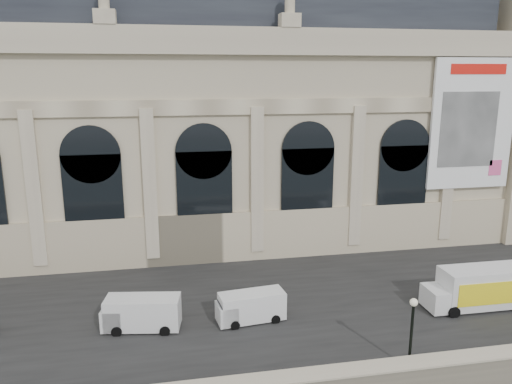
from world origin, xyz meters
TOP-DOWN VIEW (x-y plane):
  - quay at (0.00, 35.00)m, footprint 160.00×70.00m
  - street at (0.00, 14.00)m, footprint 160.00×24.00m
  - parapet at (0.00, 0.60)m, footprint 160.00×1.40m
  - museum at (-5.98, 30.86)m, footprint 69.00×18.70m
  - van_b at (-9.96, 9.96)m, footprint 5.73×2.93m
  - van_c at (-2.05, 9.61)m, footprint 5.20×2.52m
  - box_truck at (16.01, 8.49)m, footprint 8.08×2.95m
  - lamp_right at (6.76, 1.67)m, footprint 0.48×0.48m

SIDE VIEW (x-z plane):
  - quay at x=0.00m, z-range 0.00..6.00m
  - street at x=0.00m, z-range 6.00..6.06m
  - parapet at x=0.00m, z-range 6.01..7.22m
  - van_c at x=-2.05m, z-range 6.02..8.26m
  - van_b at x=-9.96m, z-range 6.03..8.46m
  - box_truck at x=16.01m, z-range 6.01..9.26m
  - lamp_right at x=6.76m, z-range 5.99..10.75m
  - museum at x=-5.98m, z-range 5.17..34.27m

